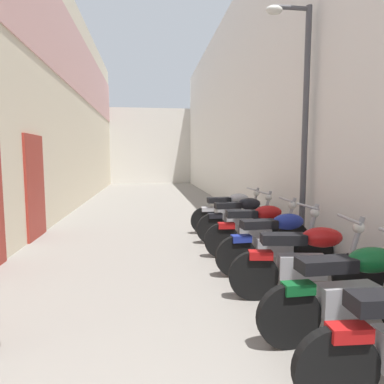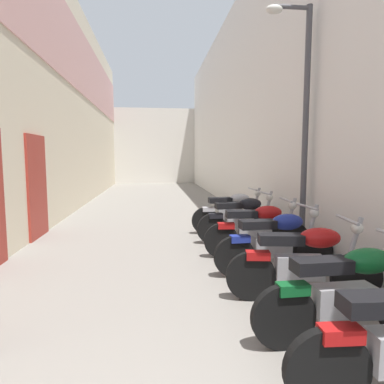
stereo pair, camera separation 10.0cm
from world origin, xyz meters
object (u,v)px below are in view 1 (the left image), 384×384
(motorcycle_third, at_px, (354,290))
(motorcycle_sixth, at_px, (258,228))
(motorcycle_fourth, at_px, (307,260))
(motorcycle_seventh, at_px, (241,218))
(motorcycle_fifth, at_px, (277,241))
(street_lamp, at_px, (300,112))
(motorcycle_eighth, at_px, (231,211))

(motorcycle_third, relative_size, motorcycle_sixth, 1.00)
(motorcycle_fourth, distance_m, motorcycle_seventh, 2.84)
(motorcycle_fourth, xyz_separation_m, motorcycle_fifth, (0.00, 0.93, 0.00))
(motorcycle_fourth, relative_size, street_lamp, 0.44)
(motorcycle_seventh, xyz_separation_m, street_lamp, (0.69, -1.06, 1.99))
(motorcycle_third, relative_size, street_lamp, 0.44)
(motorcycle_sixth, bearing_deg, motorcycle_fourth, -90.00)
(motorcycle_third, relative_size, motorcycle_eighth, 1.00)
(motorcycle_sixth, height_order, motorcycle_eighth, same)
(motorcycle_eighth, bearing_deg, motorcycle_seventh, -90.00)
(motorcycle_third, distance_m, motorcycle_seventh, 3.76)
(motorcycle_eighth, bearing_deg, motorcycle_third, -90.00)
(motorcycle_sixth, distance_m, motorcycle_seventh, 1.05)
(motorcycle_eighth, bearing_deg, motorcycle_fourth, -90.00)
(motorcycle_fourth, distance_m, street_lamp, 2.75)
(motorcycle_seventh, distance_m, motorcycle_eighth, 0.82)
(street_lamp, bearing_deg, motorcycle_sixth, 178.96)
(motorcycle_third, xyz_separation_m, street_lamp, (0.69, 2.69, 1.99))
(motorcycle_sixth, xyz_separation_m, street_lamp, (0.69, -0.01, 1.99))
(motorcycle_fourth, distance_m, motorcycle_fifth, 0.93)
(motorcycle_third, xyz_separation_m, motorcycle_seventh, (-0.00, 3.76, 0.00))
(motorcycle_sixth, bearing_deg, motorcycle_fifth, -90.00)
(motorcycle_third, xyz_separation_m, motorcycle_fourth, (-0.00, 0.92, 0.00))
(motorcycle_fifth, relative_size, motorcycle_seventh, 1.00)
(motorcycle_third, bearing_deg, motorcycle_seventh, 90.00)
(motorcycle_third, distance_m, motorcycle_fourth, 0.92)
(motorcycle_fourth, height_order, motorcycle_seventh, same)
(motorcycle_seventh, bearing_deg, motorcycle_sixth, -90.00)
(motorcycle_fifth, relative_size, motorcycle_eighth, 1.00)
(motorcycle_sixth, height_order, street_lamp, street_lamp)
(street_lamp, bearing_deg, motorcycle_fifth, -129.43)
(motorcycle_third, bearing_deg, motorcycle_fourth, 90.01)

